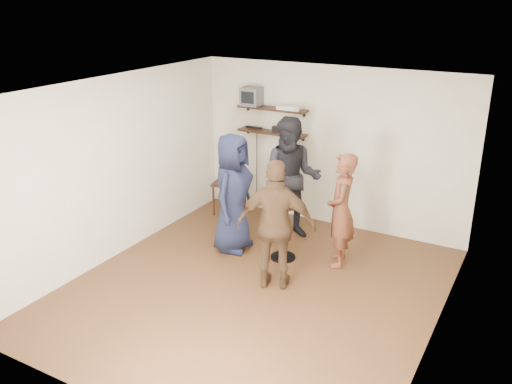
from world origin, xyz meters
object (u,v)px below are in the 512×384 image
radio (279,129)px  person_navy (233,193)px  person_plaid (341,210)px  dvd_deck (291,108)px  person_dark (291,178)px  crt_monitor (252,96)px  drinks_table (283,223)px  side_table (229,187)px  person_brown (276,226)px

radio → person_navy: bearing=-89.4°
person_plaid → radio: bearing=-144.3°
dvd_deck → person_dark: (0.35, -0.66, -0.94)m
crt_monitor → person_dark: size_ratio=0.17×
radio → person_plaid: 2.09m
person_dark → person_navy: size_ratio=1.07×
drinks_table → person_dark: 0.89m
crt_monitor → dvd_deck: 0.73m
crt_monitor → person_navy: crt_monitor is taller
radio → person_navy: 1.62m
side_table → person_brown: size_ratio=0.34×
dvd_deck → person_brown: (0.87, -2.17, -1.03)m
person_navy → person_brown: person_navy is taller
dvd_deck → radio: size_ratio=1.82×
drinks_table → person_brown: person_brown is taller
person_navy → person_dark: bearing=-38.4°
person_plaid → side_table: bearing=-126.7°
dvd_deck → side_table: (-0.96, -0.36, -1.40)m
radio → person_plaid: bearing=-36.8°
dvd_deck → drinks_table: (0.60, -1.42, -1.34)m
dvd_deck → side_table: 1.74m
crt_monitor → drinks_table: bearing=-47.1°
person_plaid → crt_monitor: bearing=-137.0°
side_table → person_brown: (1.83, -1.81, 0.37)m
person_brown → person_navy: bearing=-52.3°
side_table → drinks_table: drinks_table is taller
radio → side_table: bearing=-154.2°
crt_monitor → person_dark: 1.65m
radio → side_table: (-0.76, -0.36, -1.02)m
side_table → person_plaid: size_ratio=0.37×
side_table → drinks_table: 1.89m
radio → drinks_table: radio is taller
side_table → drinks_table: bearing=-33.9°
person_dark → radio: bearing=112.1°
person_plaid → person_brown: size_ratio=0.94×
person_dark → person_brown: bearing=-89.3°
radio → crt_monitor: bearing=180.0°
crt_monitor → person_plaid: (2.08, -1.18, -1.20)m
crt_monitor → side_table: size_ratio=0.54×
person_plaid → person_navy: person_navy is taller
crt_monitor → side_table: crt_monitor is taller
dvd_deck → side_table: size_ratio=0.67×
crt_monitor → drinks_table: 2.43m
person_brown → drinks_table: bearing=-90.0°
dvd_deck → person_dark: 1.20m
person_plaid → person_navy: (-1.56, -0.31, 0.08)m
crt_monitor → person_brown: (1.59, -2.17, -1.15)m
person_brown → radio: bearing=-83.2°
radio → person_brown: person_brown is taller
side_table → radio: bearing=25.8°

